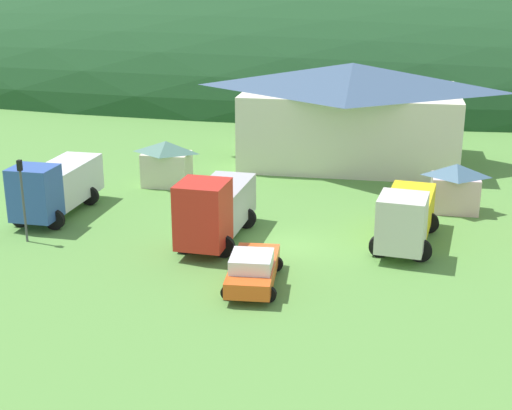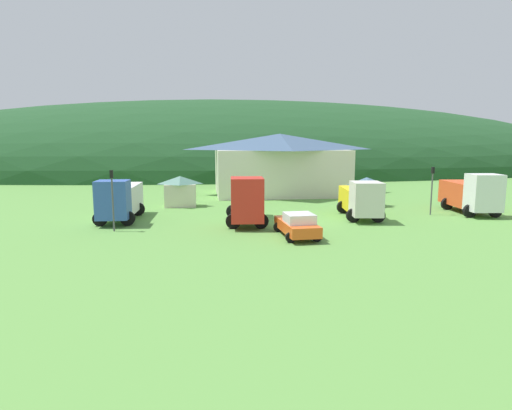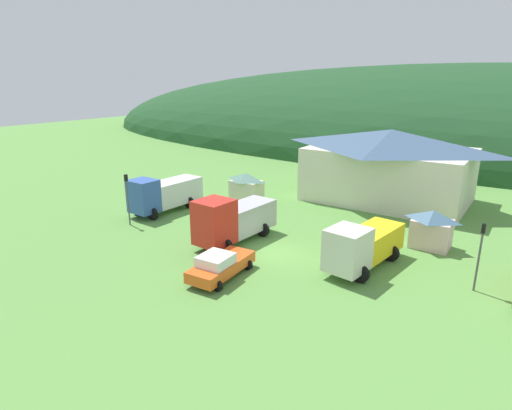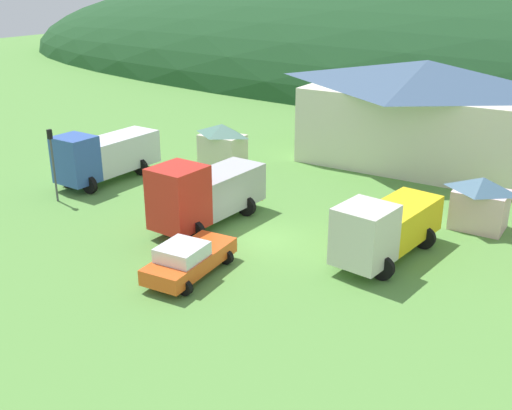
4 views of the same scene
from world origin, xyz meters
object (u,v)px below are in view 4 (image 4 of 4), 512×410
Objects in this scene: play_shed_cream at (222,144)px; traffic_cone_near_pickup at (261,200)px; play_shed_pink at (480,202)px; flatbed_truck_yellow at (385,227)px; crane_truck_red at (204,193)px; depot_building at (423,110)px; traffic_light_west at (53,158)px; service_pickup_orange at (189,259)px; box_truck_blue at (104,155)px.

play_shed_cream reaches higher than traffic_cone_near_pickup.
play_shed_pink reaches higher than traffic_cone_near_pickup.
play_shed_pink is 0.40× the size of flatbed_truck_yellow.
play_shed_cream is at bearing -146.42° from crane_truck_red.
depot_building is at bearing 37.67° from play_shed_cream.
flatbed_truck_yellow is at bearing 8.55° from traffic_light_west.
traffic_cone_near_pickup is (0.57, 4.84, -1.85)m from crane_truck_red.
service_pickup_orange reaches higher than traffic_cone_near_pickup.
traffic_light_west is at bearing 6.04° from box_truck_blue.
depot_building is at bearing 68.57° from traffic_cone_near_pickup.
box_truck_blue is 1.46× the size of service_pickup_orange.
play_shed_pink is 14.49m from crane_truck_red.
depot_building is 5.04× the size of play_shed_cream.
play_shed_pink is 5.10× the size of traffic_cone_near_pickup.
box_truck_blue is at bearing -86.74° from flatbed_truck_yellow.
traffic_light_west is (-15.33, -19.76, -1.01)m from depot_building.
traffic_light_west reaches higher than box_truck_blue.
play_shed_cream is at bearing -142.33° from depot_building.
crane_truck_red is (-12.44, -7.42, 0.40)m from play_shed_pink.
flatbed_truck_yellow is 9.13m from service_pickup_orange.
depot_building is 2.19× the size of crane_truck_red.
play_shed_pink is at bearing 138.83° from service_pickup_orange.
crane_truck_red is at bearing -149.20° from play_shed_pink.
play_shed_pink is (6.68, -10.64, -2.20)m from depot_building.
traffic_cone_near_pickup is (10.44, 2.27, -1.75)m from box_truck_blue.
play_shed_pink is 22.84m from box_truck_blue.
depot_building is 17.43m from flatbed_truck_yellow.
depot_building is 22.09m from box_truck_blue.
box_truck_blue is at bearing -167.74° from play_shed_pink.
play_shed_pink is at bearing 22.51° from traffic_light_west.
box_truck_blue is at bearing -124.46° from service_pickup_orange.
play_shed_cream is at bearing 142.84° from traffic_cone_near_pickup.
flatbed_truck_yellow reaches higher than service_pickup_orange.
depot_building is at bearing 169.24° from service_pickup_orange.
play_shed_pink is at bearing 124.28° from crane_truck_red.
flatbed_truck_yellow is 1.68× the size of traffic_light_west.
crane_truck_red is at bearing 77.39° from box_truck_blue.
service_pickup_orange is (8.38, -14.44, -0.69)m from play_shed_cream.
box_truck_blue reaches higher than play_shed_pink.
flatbed_truck_yellow is at bearing -77.26° from depot_building.
play_shed_pink reaches higher than service_pickup_orange.
box_truck_blue is (-4.42, -6.84, 0.23)m from play_shed_cream.
depot_building is 3.20× the size of service_pickup_orange.
service_pickup_orange is 1.16× the size of traffic_light_west.
traffic_light_west is (-22.01, -9.12, 1.19)m from play_shed_pink.
traffic_cone_near_pickup is at bearing -167.75° from play_shed_pink.
box_truck_blue is 1.69× the size of traffic_light_west.
play_shed_cream is 17.14m from flatbed_truck_yellow.
crane_truck_red is 12.99× the size of traffic_cone_near_pickup.
traffic_light_west is at bearing -108.68° from service_pickup_orange.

